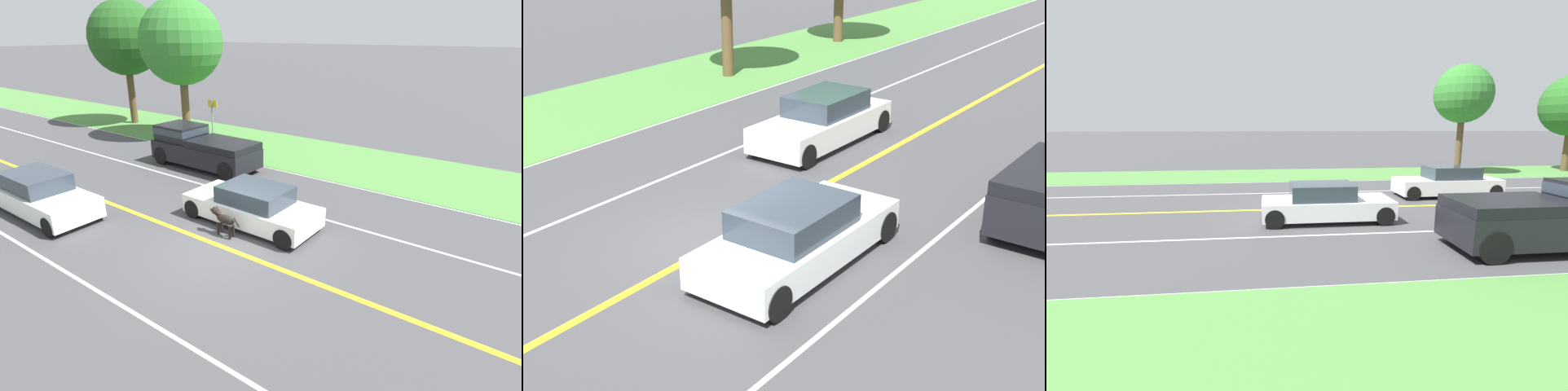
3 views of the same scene
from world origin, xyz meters
The scene contains 13 objects.
ground_plane centered at (0.00, 0.00, 0.00)m, with size 400.00×400.00×0.00m, color #424244.
centre_divider_line centered at (0.00, 0.00, 0.00)m, with size 0.18×160.00×0.01m, color yellow.
lane_edge_line_right centered at (7.00, 0.00, 0.00)m, with size 0.14×160.00×0.01m, color white.
lane_edge_line_left centered at (-7.00, 0.00, 0.00)m, with size 0.14×160.00×0.01m, color white.
lane_dash_same_dir centered at (3.50, 0.00, 0.00)m, with size 0.10×160.00×0.01m, color white.
lane_dash_oncoming centered at (-3.50, 0.00, 0.00)m, with size 0.10×160.00×0.01m, color white.
grass_verge_right centered at (10.00, 0.00, 0.01)m, with size 6.00×160.00×0.03m, color #4C843D.
grass_verge_left centered at (-10.00, 0.00, 0.01)m, with size 6.00×160.00×0.03m, color #4C843D.
ego_car centered at (1.82, 0.29, 0.62)m, with size 1.89×4.54×1.34m.
dog centered at (0.62, 0.51, 0.55)m, with size 0.28×1.25×0.88m.
pickup_truck centered at (5.32, 5.99, 0.94)m, with size 2.01×5.29×1.83m.
oncoming_car centered at (-1.85, 6.78, 0.67)m, with size 1.85×4.79×1.43m.
roadside_tree_left_near centered at (-9.35, 11.52, 5.37)m, with size 3.86×3.86×7.35m.
Camera 3 is at (13.67, -1.70, 3.31)m, focal length 24.00 mm.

